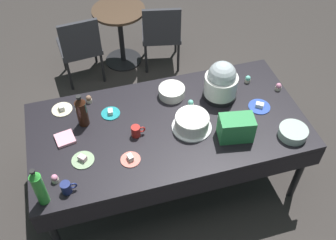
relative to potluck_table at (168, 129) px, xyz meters
name	(u,v)px	position (x,y,z in m)	size (l,w,h in m)	color
ground	(168,178)	(0.00, 0.00, -0.69)	(9.00, 9.00, 0.00)	#383330
potluck_table	(168,129)	(0.00, 0.00, 0.00)	(2.20, 1.10, 0.75)	black
frosted_layer_cake	(192,122)	(0.17, -0.09, 0.12)	(0.32, 0.32, 0.13)	silver
slow_cooker	(221,82)	(0.51, 0.19, 0.22)	(0.29, 0.29, 0.35)	black
glass_salad_bowl	(293,132)	(0.90, -0.38, 0.10)	(0.22, 0.22, 0.07)	#B2C6BC
ceramic_snack_bowl	(172,92)	(0.12, 0.31, 0.10)	(0.22, 0.22, 0.08)	silver
dessert_plate_teal	(111,113)	(-0.42, 0.24, 0.07)	(0.15, 0.15, 0.04)	teal
dessert_plate_cream	(62,109)	(-0.80, 0.40, 0.07)	(0.17, 0.17, 0.05)	beige
dessert_plate_sage	(83,159)	(-0.70, -0.17, 0.07)	(0.17, 0.17, 0.05)	#8CA87F
dessert_plate_coral	(130,159)	(-0.36, -0.27, 0.07)	(0.15, 0.15, 0.05)	#E07266
dessert_plate_cobalt	(259,106)	(0.78, -0.02, 0.07)	(0.18, 0.18, 0.04)	#2D4CB2
cupcake_cocoa	(248,79)	(0.82, 0.30, 0.09)	(0.05, 0.05, 0.07)	beige
cupcake_berry	(191,103)	(0.24, 0.15, 0.09)	(0.05, 0.05, 0.07)	beige
cupcake_lemon	(278,87)	(1.03, 0.13, 0.09)	(0.05, 0.05, 0.07)	beige
cupcake_rose	(89,99)	(-0.57, 0.43, 0.09)	(0.05, 0.05, 0.07)	beige
cupcake_mint	(55,179)	(-0.91, -0.30, 0.09)	(0.05, 0.05, 0.07)	beige
soda_bottle_lime_soda	(39,187)	(-0.99, -0.44, 0.22)	(0.08, 0.08, 0.34)	green
soda_bottle_cola	(82,111)	(-0.64, 0.20, 0.20)	(0.09, 0.09, 0.30)	#33190F
coffee_mug_navy	(67,188)	(-0.84, -0.41, 0.11)	(0.11, 0.07, 0.09)	navy
coffee_mug_red	(136,131)	(-0.27, -0.04, 0.11)	(0.11, 0.07, 0.09)	#B2231E
soda_carton	(236,128)	(0.46, -0.26, 0.16)	(0.26, 0.16, 0.20)	#338C4C
paper_napkin_stack	(65,139)	(-0.81, 0.06, 0.07)	(0.14, 0.14, 0.02)	pink
maroon_chair_left	(80,45)	(-0.54, 1.62, -0.20)	(0.48, 0.48, 0.85)	#333338
maroon_chair_right	(161,31)	(0.38, 1.63, -0.20)	(0.52, 0.52, 0.85)	#333338
round_cafe_table	(120,26)	(-0.05, 1.85, -0.19)	(0.60, 0.60, 0.72)	#473323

